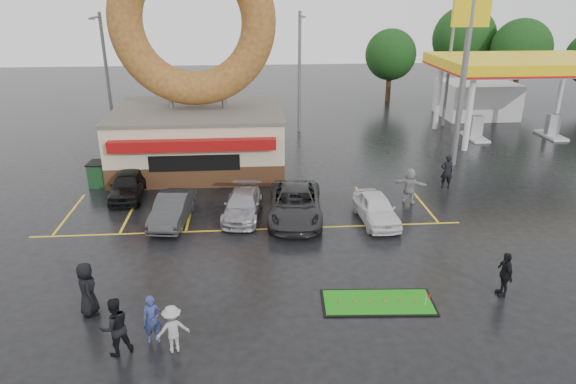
{
  "coord_description": "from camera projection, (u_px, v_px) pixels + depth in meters",
  "views": [
    {
      "loc": [
        0.04,
        -18.24,
        10.41
      ],
      "look_at": [
        1.67,
        2.48,
        2.2
      ],
      "focal_mm": 32.0,
      "sensor_mm": 36.0,
      "label": 1
    }
  ],
  "objects": [
    {
      "name": "ground",
      "position": [
        252.0,
        266.0,
        20.74
      ],
      "size": [
        120.0,
        120.0,
        0.0
      ],
      "primitive_type": "plane",
      "color": "black",
      "rests_on": "ground"
    },
    {
      "name": "donut_shop",
      "position": [
        197.0,
        96.0,
        30.9
      ],
      "size": [
        10.2,
        8.7,
        13.5
      ],
      "color": "#472B19",
      "rests_on": "ground"
    },
    {
      "name": "gas_station",
      "position": [
        502.0,
        82.0,
        40.25
      ],
      "size": [
        12.3,
        13.65,
        5.9
      ],
      "color": "silver",
      "rests_on": "ground"
    },
    {
      "name": "shell_sign",
      "position": [
        467.0,
        45.0,
        30.1
      ],
      "size": [
        2.2,
        0.36,
        10.6
      ],
      "color": "slate",
      "rests_on": "ground"
    },
    {
      "name": "streetlight_left",
      "position": [
        107.0,
        74.0,
        36.72
      ],
      "size": [
        0.4,
        2.21,
        9.0
      ],
      "color": "slate",
      "rests_on": "ground"
    },
    {
      "name": "streetlight_mid",
      "position": [
        300.0,
        70.0,
        38.67
      ],
      "size": [
        0.4,
        2.21,
        9.0
      ],
      "color": "slate",
      "rests_on": "ground"
    },
    {
      "name": "streetlight_right",
      "position": [
        449.0,
        66.0,
        40.47
      ],
      "size": [
        0.4,
        2.21,
        9.0
      ],
      "color": "slate",
      "rests_on": "ground"
    },
    {
      "name": "tree_far_a",
      "position": [
        521.0,
        49.0,
        48.54
      ],
      "size": [
        5.6,
        5.6,
        8.0
      ],
      "color": "#332114",
      "rests_on": "ground"
    },
    {
      "name": "tree_far_c",
      "position": [
        464.0,
        38.0,
        51.72
      ],
      "size": [
        6.3,
        6.3,
        9.0
      ],
      "color": "#332114",
      "rests_on": "ground"
    },
    {
      "name": "tree_far_d",
      "position": [
        391.0,
        55.0,
        49.76
      ],
      "size": [
        4.9,
        4.9,
        7.0
      ],
      "color": "#332114",
      "rests_on": "ground"
    },
    {
      "name": "car_black",
      "position": [
        128.0,
        185.0,
        27.42
      ],
      "size": [
        1.83,
        4.19,
        1.4
      ],
      "primitive_type": "imported",
      "rotation": [
        0.0,
        0.0,
        0.04
      ],
      "color": "black",
      "rests_on": "ground"
    },
    {
      "name": "car_dgrey",
      "position": [
        172.0,
        209.0,
        24.44
      ],
      "size": [
        1.95,
        4.27,
        1.36
      ],
      "primitive_type": "imported",
      "rotation": [
        0.0,
        0.0,
        -0.13
      ],
      "color": "#303033",
      "rests_on": "ground"
    },
    {
      "name": "car_silver",
      "position": [
        243.0,
        205.0,
        25.09
      ],
      "size": [
        2.21,
        4.38,
        1.22
      ],
      "primitive_type": "imported",
      "rotation": [
        0.0,
        0.0,
        -0.12
      ],
      "color": "#959599",
      "rests_on": "ground"
    },
    {
      "name": "car_grey",
      "position": [
        295.0,
        204.0,
        24.83
      ],
      "size": [
        2.99,
        5.65,
        1.51
      ],
      "primitive_type": "imported",
      "rotation": [
        0.0,
        0.0,
        -0.09
      ],
      "color": "#2A2A2C",
      "rests_on": "ground"
    },
    {
      "name": "car_white",
      "position": [
        376.0,
        208.0,
        24.52
      ],
      "size": [
        1.82,
        4.03,
        1.34
      ],
      "primitive_type": "imported",
      "rotation": [
        0.0,
        0.0,
        0.06
      ],
      "color": "white",
      "rests_on": "ground"
    },
    {
      "name": "person_blue",
      "position": [
        152.0,
        319.0,
        16.03
      ],
      "size": [
        0.63,
        0.45,
        1.62
      ],
      "primitive_type": "imported",
      "rotation": [
        0.0,
        0.0,
        0.11
      ],
      "color": "navy",
      "rests_on": "ground"
    },
    {
      "name": "person_blackjkt",
      "position": [
        115.0,
        327.0,
        15.45
      ],
      "size": [
        1.17,
        1.09,
        1.91
      ],
      "primitive_type": "imported",
      "rotation": [
        0.0,
        0.0,
        3.67
      ],
      "color": "black",
      "rests_on": "ground"
    },
    {
      "name": "person_hoodie",
      "position": [
        173.0,
        329.0,
        15.61
      ],
      "size": [
        1.15,
        0.86,
        1.58
      ],
      "primitive_type": "imported",
      "rotation": [
        0.0,
        0.0,
        3.43
      ],
      "color": "#9B9B9D",
      "rests_on": "ground"
    },
    {
      "name": "person_bystander",
      "position": [
        87.0,
        289.0,
        17.38
      ],
      "size": [
        0.91,
        1.1,
        1.94
      ],
      "primitive_type": "imported",
      "rotation": [
        0.0,
        0.0,
        1.93
      ],
      "color": "black",
      "rests_on": "ground"
    },
    {
      "name": "person_cameraman",
      "position": [
        505.0,
        274.0,
        18.52
      ],
      "size": [
        0.44,
        1.01,
        1.7
      ],
      "primitive_type": "imported",
      "rotation": [
        0.0,
        0.0,
        -1.6
      ],
      "color": "black",
      "rests_on": "ground"
    },
    {
      "name": "person_walker_near",
      "position": [
        410.0,
        186.0,
        26.65
      ],
      "size": [
        1.79,
        1.28,
        1.87
      ],
      "primitive_type": "imported",
      "rotation": [
        0.0,
        0.0,
        2.67
      ],
      "color": "#959598",
      "rests_on": "ground"
    },
    {
      "name": "person_walker_far",
      "position": [
        447.0,
        172.0,
        28.62
      ],
      "size": [
        0.73,
        0.51,
        1.92
      ],
      "primitive_type": "imported",
      "rotation": [
        0.0,
        0.0,
        3.07
      ],
      "color": "black",
      "rests_on": "ground"
    },
    {
      "name": "dumpster",
      "position": [
        107.0,
        174.0,
        29.11
      ],
      "size": [
        1.88,
        1.33,
        1.3
      ],
      "primitive_type": "cube",
      "rotation": [
        0.0,
        0.0,
        -0.07
      ],
      "color": "#194221",
      "rests_on": "ground"
    },
    {
      "name": "putting_green",
      "position": [
        378.0,
        302.0,
        18.28
      ],
      "size": [
        4.09,
        1.97,
        0.5
      ],
      "color": "black",
      "rests_on": "ground"
    }
  ]
}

